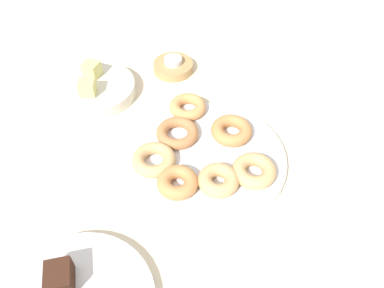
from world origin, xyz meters
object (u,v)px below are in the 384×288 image
(donut_2, at_px, (178,182))
(donut_5, at_px, (177,133))
(donut_1, at_px, (254,171))
(melon_chunk_left, at_px, (87,88))
(candle_holder, at_px, (173,67))
(donut_4, at_px, (188,107))
(melon_chunk_right, at_px, (92,69))
(donut_plate, at_px, (206,158))
(fruit_bowl, at_px, (95,90))
(donut_6, at_px, (154,160))
(tealight, at_px, (173,61))
(donut_0, at_px, (218,180))
(brownie_far, at_px, (59,278))
(donut_3, at_px, (231,130))

(donut_2, distance_m, donut_5, 0.13)
(donut_1, xyz_separation_m, donut_2, (-0.05, 0.14, -0.00))
(melon_chunk_left, bearing_deg, candle_holder, -45.59)
(donut_4, xyz_separation_m, melon_chunk_right, (0.07, 0.25, 0.02))
(donut_plate, bearing_deg, fruit_bowl, 62.10)
(donut_6, xyz_separation_m, tealight, (0.33, 0.03, 0.00))
(donut_4, bearing_deg, fruit_bowl, 82.33)
(donut_1, relative_size, donut_6, 0.98)
(donut_2, relative_size, fruit_bowl, 0.41)
(donut_0, height_order, donut_5, donut_0)
(melon_chunk_left, bearing_deg, donut_plate, -112.58)
(donut_plate, xyz_separation_m, tealight, (0.29, 0.13, 0.02))
(donut_5, bearing_deg, fruit_bowl, 63.19)
(candle_holder, bearing_deg, melon_chunk_left, 134.41)
(donut_4, xyz_separation_m, melon_chunk_left, (-0.00, 0.24, 0.02))
(donut_4, height_order, candle_holder, donut_4)
(donut_plate, xyz_separation_m, melon_chunk_right, (0.19, 0.32, 0.04))
(brownie_far, height_order, melon_chunk_right, melon_chunk_right)
(donut_0, bearing_deg, candle_holder, 25.10)
(donut_plate, height_order, melon_chunk_right, melon_chunk_right)
(tealight, xyz_separation_m, melon_chunk_right, (-0.10, 0.18, 0.02))
(donut_4, relative_size, melon_chunk_left, 2.33)
(donut_6, bearing_deg, donut_3, -52.83)
(donut_1, distance_m, donut_5, 0.19)
(donut_2, height_order, fruit_bowl, donut_2)
(donut_5, bearing_deg, candle_holder, 14.47)
(donut_3, distance_m, melon_chunk_left, 0.35)
(candle_holder, distance_m, tealight, 0.02)
(donut_3, relative_size, brownie_far, 1.84)
(donut_6, bearing_deg, melon_chunk_right, 42.58)
(donut_3, distance_m, candle_holder, 0.28)
(candle_holder, bearing_deg, donut_6, -174.30)
(candle_holder, xyz_separation_m, tealight, (0.00, 0.00, 0.02))
(donut_5, bearing_deg, melon_chunk_right, 58.43)
(donut_0, distance_m, donut_1, 0.07)
(donut_3, distance_m, fruit_bowl, 0.36)
(donut_plate, bearing_deg, tealight, 24.78)
(tealight, distance_m, fruit_bowl, 0.21)
(donut_0, xyz_separation_m, fruit_bowl, (0.23, 0.33, -0.01))
(donut_4, relative_size, melon_chunk_right, 2.33)
(fruit_bowl, bearing_deg, donut_5, -116.81)
(donut_1, distance_m, donut_4, 0.23)
(tealight, xyz_separation_m, melon_chunk_left, (-0.16, 0.17, 0.02))
(donut_plate, height_order, donut_3, donut_3)
(donut_1, height_order, candle_holder, donut_1)
(donut_6, distance_m, brownie_far, 0.28)
(donut_0, bearing_deg, tealight, 25.10)
(donut_3, bearing_deg, donut_0, 175.98)
(candle_holder, distance_m, fruit_bowl, 0.21)
(donut_4, height_order, melon_chunk_left, melon_chunk_left)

